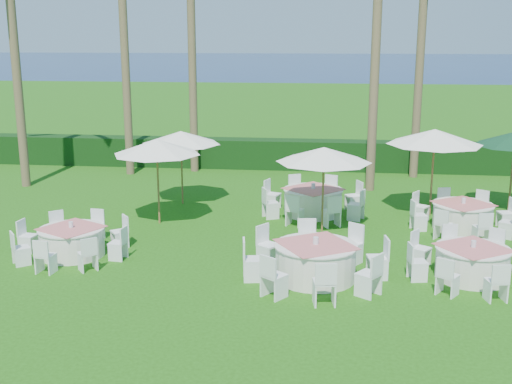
{
  "coord_description": "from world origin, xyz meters",
  "views": [
    {
      "loc": [
        0.89,
        -14.22,
        5.47
      ],
      "look_at": [
        -1.0,
        2.54,
        1.3
      ],
      "focal_mm": 45.0,
      "sensor_mm": 36.0,
      "label": 1
    }
  ],
  "objects_px": {
    "umbrella_b": "(324,155)",
    "banquet_table_f": "(462,215)",
    "banquet_table_a": "(72,241)",
    "banquet_table_b": "(315,261)",
    "banquet_table_c": "(472,262)",
    "umbrella_d": "(435,137)",
    "umbrella_a": "(157,147)",
    "banquet_table_e": "(313,201)",
    "umbrella_c": "(181,138)"
  },
  "relations": [
    {
      "from": "umbrella_b",
      "to": "umbrella_c",
      "type": "relative_size",
      "value": 1.04
    },
    {
      "from": "banquet_table_e",
      "to": "umbrella_a",
      "type": "xyz_separation_m",
      "value": [
        -4.5,
        -1.53,
        1.87
      ]
    },
    {
      "from": "umbrella_a",
      "to": "banquet_table_b",
      "type": "bearing_deg",
      "value": -39.98
    },
    {
      "from": "banquet_table_f",
      "to": "umbrella_c",
      "type": "bearing_deg",
      "value": 167.78
    },
    {
      "from": "banquet_table_f",
      "to": "umbrella_a",
      "type": "bearing_deg",
      "value": -177.12
    },
    {
      "from": "umbrella_a",
      "to": "umbrella_d",
      "type": "xyz_separation_m",
      "value": [
        8.11,
        1.82,
        0.15
      ]
    },
    {
      "from": "umbrella_c",
      "to": "banquet_table_a",
      "type": "bearing_deg",
      "value": -107.05
    },
    {
      "from": "banquet_table_c",
      "to": "umbrella_b",
      "type": "xyz_separation_m",
      "value": [
        -3.46,
        3.3,
        1.81
      ]
    },
    {
      "from": "banquet_table_c",
      "to": "banquet_table_e",
      "type": "bearing_deg",
      "value": 126.82
    },
    {
      "from": "banquet_table_a",
      "to": "banquet_table_b",
      "type": "xyz_separation_m",
      "value": [
        6.15,
        -0.92,
        0.05
      ]
    },
    {
      "from": "banquet_table_b",
      "to": "umbrella_a",
      "type": "bearing_deg",
      "value": 140.02
    },
    {
      "from": "umbrella_b",
      "to": "banquet_table_f",
      "type": "bearing_deg",
      "value": 9.07
    },
    {
      "from": "banquet_table_e",
      "to": "umbrella_a",
      "type": "distance_m",
      "value": 5.1
    },
    {
      "from": "banquet_table_a",
      "to": "banquet_table_f",
      "type": "xyz_separation_m",
      "value": [
        10.27,
        3.46,
        0.01
      ]
    },
    {
      "from": "umbrella_a",
      "to": "umbrella_d",
      "type": "bearing_deg",
      "value": 12.65
    },
    {
      "from": "umbrella_d",
      "to": "umbrella_a",
      "type": "bearing_deg",
      "value": -167.35
    },
    {
      "from": "umbrella_b",
      "to": "banquet_table_a",
      "type": "bearing_deg",
      "value": -155.75
    },
    {
      "from": "banquet_table_b",
      "to": "umbrella_c",
      "type": "relative_size",
      "value": 1.3
    },
    {
      "from": "banquet_table_b",
      "to": "umbrella_c",
      "type": "height_order",
      "value": "umbrella_c"
    },
    {
      "from": "banquet_table_a",
      "to": "banquet_table_c",
      "type": "bearing_deg",
      "value": -2.85
    },
    {
      "from": "banquet_table_c",
      "to": "umbrella_b",
      "type": "relative_size",
      "value": 1.11
    },
    {
      "from": "banquet_table_b",
      "to": "umbrella_c",
      "type": "xyz_separation_m",
      "value": [
        -4.51,
        6.25,
        1.77
      ]
    },
    {
      "from": "banquet_table_b",
      "to": "banquet_table_e",
      "type": "distance_m",
      "value": 5.47
    },
    {
      "from": "banquet_table_e",
      "to": "umbrella_b",
      "type": "distance_m",
      "value": 2.5
    },
    {
      "from": "banquet_table_c",
      "to": "umbrella_d",
      "type": "height_order",
      "value": "umbrella_d"
    },
    {
      "from": "umbrella_d",
      "to": "umbrella_c",
      "type": "bearing_deg",
      "value": 176.44
    },
    {
      "from": "umbrella_a",
      "to": "umbrella_b",
      "type": "bearing_deg",
      "value": -2.34
    },
    {
      "from": "banquet_table_a",
      "to": "umbrella_b",
      "type": "bearing_deg",
      "value": 24.25
    },
    {
      "from": "banquet_table_f",
      "to": "umbrella_b",
      "type": "relative_size",
      "value": 1.12
    },
    {
      "from": "banquet_table_a",
      "to": "banquet_table_f",
      "type": "distance_m",
      "value": 10.84
    },
    {
      "from": "banquet_table_c",
      "to": "banquet_table_f",
      "type": "relative_size",
      "value": 0.99
    },
    {
      "from": "banquet_table_a",
      "to": "banquet_table_f",
      "type": "bearing_deg",
      "value": 18.62
    },
    {
      "from": "banquet_table_f",
      "to": "umbrella_c",
      "type": "distance_m",
      "value": 9.02
    },
    {
      "from": "banquet_table_a",
      "to": "umbrella_b",
      "type": "height_order",
      "value": "umbrella_b"
    },
    {
      "from": "umbrella_c",
      "to": "umbrella_d",
      "type": "xyz_separation_m",
      "value": [
        7.93,
        -0.49,
        0.24
      ]
    },
    {
      "from": "banquet_table_b",
      "to": "umbrella_a",
      "type": "height_order",
      "value": "umbrella_a"
    },
    {
      "from": "umbrella_d",
      "to": "banquet_table_c",
      "type": "bearing_deg",
      "value": -88.36
    },
    {
      "from": "banquet_table_b",
      "to": "umbrella_b",
      "type": "relative_size",
      "value": 1.25
    },
    {
      "from": "banquet_table_c",
      "to": "umbrella_c",
      "type": "relative_size",
      "value": 1.16
    },
    {
      "from": "umbrella_a",
      "to": "umbrella_d",
      "type": "distance_m",
      "value": 8.31
    },
    {
      "from": "banquet_table_f",
      "to": "umbrella_a",
      "type": "distance_m",
      "value": 9.03
    },
    {
      "from": "banquet_table_c",
      "to": "umbrella_b",
      "type": "bearing_deg",
      "value": 136.3
    },
    {
      "from": "umbrella_d",
      "to": "banquet_table_a",
      "type": "bearing_deg",
      "value": -153.18
    },
    {
      "from": "banquet_table_b",
      "to": "banquet_table_e",
      "type": "xyz_separation_m",
      "value": [
        -0.2,
        5.46,
        -0.01
      ]
    },
    {
      "from": "umbrella_b",
      "to": "banquet_table_b",
      "type": "bearing_deg",
      "value": -91.72
    },
    {
      "from": "banquet_table_a",
      "to": "umbrella_c",
      "type": "xyz_separation_m",
      "value": [
        1.63,
        5.33,
        1.82
      ]
    },
    {
      "from": "banquet_table_f",
      "to": "umbrella_a",
      "type": "xyz_separation_m",
      "value": [
        -8.81,
        -0.44,
        1.9
      ]
    },
    {
      "from": "banquet_table_a",
      "to": "banquet_table_b",
      "type": "bearing_deg",
      "value": -8.49
    },
    {
      "from": "umbrella_b",
      "to": "umbrella_d",
      "type": "height_order",
      "value": "umbrella_d"
    },
    {
      "from": "banquet_table_e",
      "to": "umbrella_d",
      "type": "bearing_deg",
      "value": 4.62
    }
  ]
}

